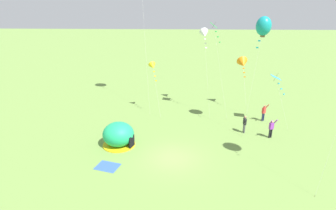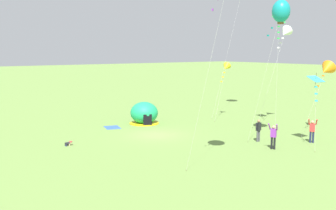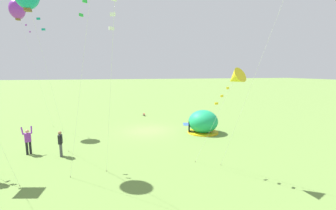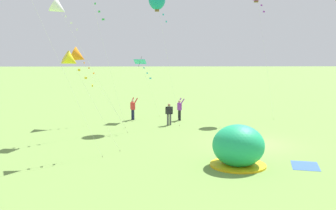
{
  "view_description": "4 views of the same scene",
  "coord_description": "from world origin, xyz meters",
  "px_view_note": "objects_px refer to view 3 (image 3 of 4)",
  "views": [
    {
      "loc": [
        0.73,
        -18.22,
        11.13
      ],
      "look_at": [
        -0.54,
        2.39,
        3.64
      ],
      "focal_mm": 28.0,
      "sensor_mm": 36.0,
      "label": 1
    },
    {
      "loc": [
        26.68,
        -17.84,
        7.04
      ],
      "look_at": [
        0.52,
        0.86,
        2.5
      ],
      "focal_mm": 42.0,
      "sensor_mm": 36.0,
      "label": 2
    },
    {
      "loc": [
        3.19,
        20.6,
        5.58
      ],
      "look_at": [
        -1.44,
        2.02,
        2.72
      ],
      "focal_mm": 24.0,
      "sensor_mm": 36.0,
      "label": 3
    },
    {
      "loc": [
        -23.93,
        5.8,
        5.61
      ],
      "look_at": [
        3.39,
        5.22,
        2.03
      ],
      "focal_mm": 42.0,
      "sensor_mm": 36.0,
      "label": 4
    }
  ],
  "objects_px": {
    "popup_tent": "(203,122)",
    "kite_yellow": "(235,78)",
    "toddler_crawling": "(144,114)",
    "kite_purple": "(17,9)",
    "person_arms_raised": "(28,140)",
    "person_near_tent": "(60,142)"
  },
  "relations": [
    {
      "from": "person_near_tent",
      "to": "kite_purple",
      "type": "distance_m",
      "value": 13.37
    },
    {
      "from": "toddler_crawling",
      "to": "kite_yellow",
      "type": "distance_m",
      "value": 18.72
    },
    {
      "from": "person_arms_raised",
      "to": "kite_yellow",
      "type": "height_order",
      "value": "kite_yellow"
    },
    {
      "from": "person_arms_raised",
      "to": "toddler_crawling",
      "type": "bearing_deg",
      "value": -129.48
    },
    {
      "from": "popup_tent",
      "to": "kite_yellow",
      "type": "xyz_separation_m",
      "value": [
        2.05,
        8.66,
        4.25
      ]
    },
    {
      "from": "popup_tent",
      "to": "toddler_crawling",
      "type": "distance_m",
      "value": 10.16
    },
    {
      "from": "toddler_crawling",
      "to": "kite_purple",
      "type": "relative_size",
      "value": 0.05
    },
    {
      "from": "toddler_crawling",
      "to": "kite_purple",
      "type": "bearing_deg",
      "value": 22.07
    },
    {
      "from": "person_arms_raised",
      "to": "popup_tent",
      "type": "bearing_deg",
      "value": -170.6
    },
    {
      "from": "toddler_crawling",
      "to": "popup_tent",
      "type": "bearing_deg",
      "value": 114.33
    },
    {
      "from": "person_near_tent",
      "to": "kite_purple",
      "type": "relative_size",
      "value": 0.15
    },
    {
      "from": "popup_tent",
      "to": "kite_yellow",
      "type": "distance_m",
      "value": 9.86
    },
    {
      "from": "kite_yellow",
      "to": "kite_purple",
      "type": "xyz_separation_m",
      "value": [
        13.77,
        -13.17,
        5.72
      ]
    },
    {
      "from": "popup_tent",
      "to": "toddler_crawling",
      "type": "relative_size",
      "value": 5.15
    },
    {
      "from": "popup_tent",
      "to": "kite_purple",
      "type": "xyz_separation_m",
      "value": [
        15.82,
        -4.51,
        9.97
      ]
    },
    {
      "from": "person_near_tent",
      "to": "person_arms_raised",
      "type": "bearing_deg",
      "value": -23.02
    },
    {
      "from": "popup_tent",
      "to": "toddler_crawling",
      "type": "height_order",
      "value": "popup_tent"
    },
    {
      "from": "kite_yellow",
      "to": "person_near_tent",
      "type": "bearing_deg",
      "value": -30.25
    },
    {
      "from": "toddler_crawling",
      "to": "person_near_tent",
      "type": "height_order",
      "value": "person_near_tent"
    },
    {
      "from": "popup_tent",
      "to": "person_near_tent",
      "type": "bearing_deg",
      "value": 15.63
    },
    {
      "from": "popup_tent",
      "to": "person_arms_raised",
      "type": "height_order",
      "value": "popup_tent"
    },
    {
      "from": "person_near_tent",
      "to": "person_arms_raised",
      "type": "xyz_separation_m",
      "value": [
        2.21,
        -0.94,
        0.03
      ]
    }
  ]
}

